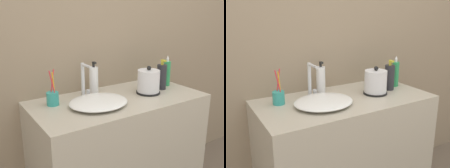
# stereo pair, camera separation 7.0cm
# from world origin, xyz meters

# --- Properties ---
(wall_back) EXTENTS (6.00, 0.04, 2.60)m
(wall_back) POSITION_xyz_m (0.00, 0.56, 1.30)
(wall_back) COLOR gray
(wall_back) RESTS_ON ground_plane
(vanity_counter) EXTENTS (1.09, 0.54, 0.84)m
(vanity_counter) POSITION_xyz_m (0.00, 0.27, 0.42)
(vanity_counter) COLOR #B7AD99
(vanity_counter) RESTS_ON ground_plane
(sink_basin) EXTENTS (0.35, 0.30, 0.04)m
(sink_basin) POSITION_xyz_m (-0.17, 0.23, 0.86)
(sink_basin) COLOR white
(sink_basin) RESTS_ON vanity_counter
(faucet) EXTENTS (0.06, 0.12, 0.22)m
(faucet) POSITION_xyz_m (-0.17, 0.40, 0.96)
(faucet) COLOR silver
(faucet) RESTS_ON vanity_counter
(electric_kettle) EXTENTS (0.16, 0.16, 0.18)m
(electric_kettle) POSITION_xyz_m (0.22, 0.25, 0.91)
(electric_kettle) COLOR black
(electric_kettle) RESTS_ON vanity_counter
(toothbrush_cup) EXTENTS (0.07, 0.07, 0.21)m
(toothbrush_cup) POSITION_xyz_m (-0.39, 0.38, 0.88)
(toothbrush_cup) COLOR teal
(toothbrush_cup) RESTS_ON vanity_counter
(lotion_bottle) EXTENTS (0.07, 0.07, 0.21)m
(lotion_bottle) POSITION_xyz_m (0.36, 0.27, 0.93)
(lotion_bottle) COLOR #28282D
(lotion_bottle) RESTS_ON vanity_counter
(shampoo_bottle) EXTENTS (0.06, 0.06, 0.21)m
(shampoo_bottle) POSITION_xyz_m (-0.08, 0.45, 0.93)
(shampoo_bottle) COLOR white
(shampoo_bottle) RESTS_ON vanity_counter
(mouthwash_bottle) EXTENTS (0.05, 0.05, 0.22)m
(mouthwash_bottle) POSITION_xyz_m (0.45, 0.31, 0.93)
(mouthwash_bottle) COLOR #2D9956
(mouthwash_bottle) RESTS_ON vanity_counter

